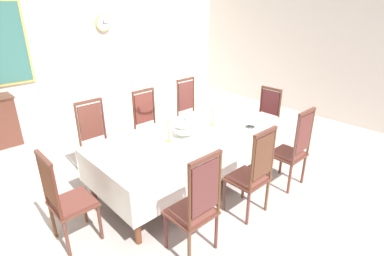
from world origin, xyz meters
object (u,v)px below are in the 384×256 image
(candlestick_west, at_px, (168,130))
(spoon_secondary, at_px, (130,135))
(chair_north_a, at_px, (97,141))
(chair_head_west, at_px, (65,198))
(mounted_clock, at_px, (103,24))
(spoon_primary, at_px, (185,118))
(soup_tureen, at_px, (184,128))
(chair_north_c, at_px, (190,111))
(dining_table, at_px, (192,138))
(bowl_near_right, at_px, (138,132))
(chair_south_a, at_px, (196,205))
(chair_head_east, at_px, (265,116))
(bowl_far_left, at_px, (250,128))
(chair_south_b, at_px, (252,172))
(chair_north_b, at_px, (149,125))
(chair_south_c, at_px, (293,148))
(bowl_near_left, at_px, (179,120))
(candlestick_east, at_px, (213,116))

(candlestick_west, xyz_separation_m, spoon_secondary, (-0.25, 0.52, -0.16))
(chair_north_a, xyz_separation_m, chair_head_west, (-0.87, -1.03, -0.02))
(candlestick_west, bearing_deg, mounted_clock, 73.09)
(spoon_primary, relative_size, mounted_clock, 0.54)
(soup_tureen, height_order, mounted_clock, mounted_clock)
(chair_north_c, xyz_separation_m, mounted_clock, (-0.28, 2.43, 1.41))
(dining_table, height_order, bowl_near_right, bowl_near_right)
(candlestick_west, height_order, spoon_primary, candlestick_west)
(chair_south_a, bearing_deg, chair_head_east, 20.96)
(bowl_far_left, bearing_deg, candlestick_west, 156.76)
(chair_south_b, xyz_separation_m, chair_head_west, (-1.79, 1.03, -0.02))
(chair_north_b, height_order, chair_south_c, chair_south_c)
(dining_table, xyz_separation_m, chair_head_east, (1.78, -0.00, -0.14))
(candlestick_west, height_order, spoon_secondary, candlestick_west)
(chair_head_west, relative_size, spoon_primary, 6.15)
(dining_table, distance_m, bowl_near_right, 0.75)
(chair_south_a, relative_size, mounted_clock, 3.61)
(chair_south_a, height_order, chair_south_b, chair_south_a)
(candlestick_west, bearing_deg, chair_north_b, 67.72)
(candlestick_west, xyz_separation_m, bowl_far_left, (1.09, -0.47, -0.14))
(bowl_near_left, height_order, mounted_clock, mounted_clock)
(chair_north_a, distance_m, chair_south_b, 2.25)
(chair_south_c, height_order, bowl_near_left, chair_south_c)
(chair_south_b, relative_size, soup_tureen, 3.79)
(chair_south_a, height_order, soup_tureen, chair_south_a)
(chair_south_a, height_order, chair_north_a, chair_south_a)
(spoon_primary, bearing_deg, dining_table, -110.59)
(dining_table, xyz_separation_m, bowl_near_left, (0.16, 0.45, 0.09))
(chair_head_east, xyz_separation_m, bowl_near_right, (-2.33, 0.50, 0.23))
(chair_north_a, bearing_deg, chair_south_c, 131.66)
(bowl_far_left, height_order, mounted_clock, mounted_clock)
(chair_north_b, bearing_deg, chair_north_c, -179.88)
(candlestick_west, relative_size, spoon_primary, 2.22)
(candlestick_east, distance_m, spoon_secondary, 1.20)
(chair_south_a, bearing_deg, chair_south_c, 0.03)
(chair_north_b, distance_m, bowl_far_left, 1.65)
(mounted_clock, bearing_deg, dining_table, -100.48)
(chair_north_a, xyz_separation_m, chair_south_c, (1.83, -2.05, -0.00))
(bowl_far_left, height_order, spoon_secondary, bowl_far_left)
(chair_north_b, bearing_deg, chair_north_a, -0.08)
(chair_south_b, relative_size, bowl_near_right, 7.63)
(chair_head_west, distance_m, mounted_clock, 4.46)
(candlestick_west, bearing_deg, spoon_secondary, 115.60)
(dining_table, relative_size, chair_head_east, 2.64)
(chair_north_a, bearing_deg, chair_south_a, 90.00)
(candlestick_west, bearing_deg, chair_north_a, 115.78)
(chair_south_c, relative_size, bowl_far_left, 5.83)
(chair_south_c, bearing_deg, chair_south_b, 179.98)
(soup_tureen, height_order, spoon_secondary, soup_tureen)
(chair_north_b, relative_size, bowl_far_left, 5.73)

